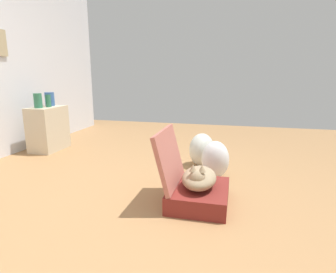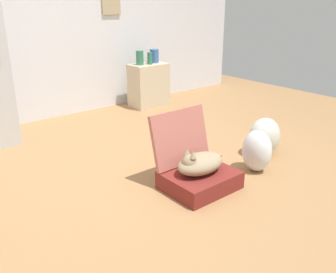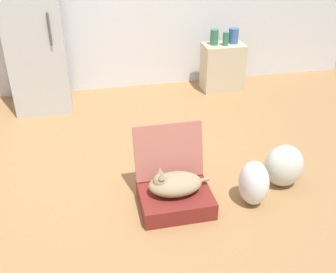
{
  "view_description": "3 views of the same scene",
  "coord_description": "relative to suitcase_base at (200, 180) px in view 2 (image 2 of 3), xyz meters",
  "views": [
    {
      "loc": [
        -2.1,
        -0.73,
        1.07
      ],
      "look_at": [
        0.15,
        -0.17,
        0.54
      ],
      "focal_mm": 29.82,
      "sensor_mm": 36.0,
      "label": 1
    },
    {
      "loc": [
        -1.9,
        -2.43,
        1.52
      ],
      "look_at": [
        0.07,
        -0.04,
        0.35
      ],
      "focal_mm": 39.58,
      "sensor_mm": 36.0,
      "label": 2
    },
    {
      "loc": [
        -0.55,
        -3.0,
        2.15
      ],
      "look_at": [
        0.09,
        -0.07,
        0.45
      ],
      "focal_mm": 43.0,
      "sensor_mm": 36.0,
      "label": 3
    }
  ],
  "objects": [
    {
      "name": "ground_plane",
      "position": [
        -0.07,
        0.46,
        -0.07
      ],
      "size": [
        7.68,
        7.68,
        0.0
      ],
      "primitive_type": "plane",
      "color": "#9E7247",
      "rests_on": "ground"
    },
    {
      "name": "wall_back",
      "position": [
        -0.07,
        2.72,
        1.23
      ],
      "size": [
        6.4,
        0.15,
        2.6
      ],
      "color": "silver",
      "rests_on": "ground"
    },
    {
      "name": "suitcase_base",
      "position": [
        0.0,
        0.0,
        0.0
      ],
      "size": [
        0.58,
        0.48,
        0.15
      ],
      "primitive_type": "cube",
      "color": "maroon",
      "rests_on": "ground"
    },
    {
      "name": "suitcase_lid",
      "position": [
        0.0,
        0.25,
        0.31
      ],
      "size": [
        0.58,
        0.15,
        0.47
      ],
      "primitive_type": "cube",
      "rotation": [
        1.32,
        0.0,
        0.0
      ],
      "color": "#B26356",
      "rests_on": "suitcase_base"
    },
    {
      "name": "cat",
      "position": [
        -0.01,
        0.0,
        0.16
      ],
      "size": [
        0.51,
        0.28,
        0.23
      ],
      "color": "#998466",
      "rests_on": "suitcase_base"
    },
    {
      "name": "plastic_bag_white",
      "position": [
        0.64,
        -0.08,
        0.12
      ],
      "size": [
        0.24,
        0.29,
        0.39
      ],
      "primitive_type": "ellipsoid",
      "color": "silver",
      "rests_on": "ground"
    },
    {
      "name": "plastic_bag_clear",
      "position": [
        1.0,
        0.1,
        0.12
      ],
      "size": [
        0.34,
        0.3,
        0.39
      ],
      "primitive_type": "ellipsoid",
      "color": "silver",
      "rests_on": "ground"
    },
    {
      "name": "side_table",
      "position": [
        1.19,
        2.31,
        0.23
      ],
      "size": [
        0.53,
        0.34,
        0.62
      ],
      "primitive_type": "cube",
      "color": "beige",
      "rests_on": "ground"
    },
    {
      "name": "vase_tall",
      "position": [
        1.05,
        2.32,
        0.64
      ],
      "size": [
        0.11,
        0.11,
        0.2
      ],
      "primitive_type": "cylinder",
      "color": "#2D7051",
      "rests_on": "side_table"
    },
    {
      "name": "vase_short",
      "position": [
        1.32,
        2.34,
        0.64
      ],
      "size": [
        0.13,
        0.13,
        0.19
      ],
      "primitive_type": "cylinder",
      "color": "#38609E",
      "rests_on": "side_table"
    },
    {
      "name": "vase_round",
      "position": [
        1.19,
        2.27,
        0.63
      ],
      "size": [
        0.07,
        0.07,
        0.17
      ],
      "primitive_type": "cylinder",
      "color": "#2D7051",
      "rests_on": "side_table"
    }
  ]
}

